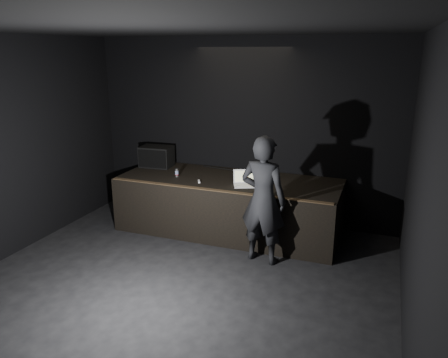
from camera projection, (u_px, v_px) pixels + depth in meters
ground at (157, 307)px, 5.74m from camera, size 7.00×7.00×0.00m
room_walls at (150, 157)px, 5.17m from camera, size 6.10×7.10×3.52m
stage_riser at (229, 205)px, 8.05m from camera, size 4.00×1.50×1.00m
riser_lip at (214, 190)px, 7.27m from camera, size 3.92×0.10×0.01m
stage_monitor at (156, 157)px, 8.70m from camera, size 0.65×0.50×0.41m
cable at (224, 169)px, 8.55m from camera, size 0.92×0.14×0.02m
laptop at (244, 181)px, 7.54m from camera, size 0.47×0.44×0.25m
beer_can at (177, 173)px, 8.03m from camera, size 0.06×0.06×0.15m
plastic_cup at (267, 181)px, 7.60m from camera, size 0.08×0.08×0.10m
wii_remote at (199, 181)px, 7.72m from camera, size 0.10×0.14×0.03m
person at (263, 200)px, 6.74m from camera, size 0.81×0.59×2.04m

